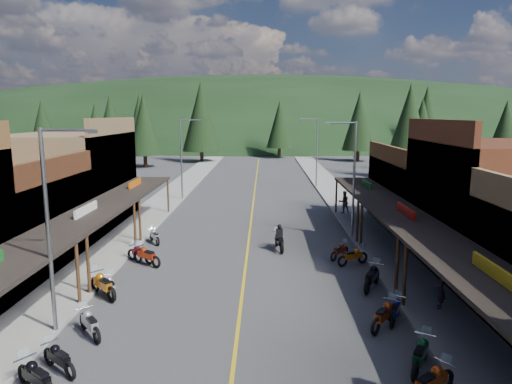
{
  "coord_description": "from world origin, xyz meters",
  "views": [
    {
      "loc": [
        1.02,
        -22.51,
        8.49
      ],
      "look_at": [
        0.46,
        9.38,
        3.0
      ],
      "focal_mm": 32.0,
      "sensor_mm": 36.0,
      "label": 1
    }
  ],
  "objects_px": {
    "shop_east_3": "(434,194)",
    "bike_west_4": "(59,357)",
    "streetlight_1": "(183,155)",
    "bike_west_3": "(36,376)",
    "pine_3": "(280,124)",
    "bike_east_9": "(340,250)",
    "bike_east_6": "(395,309)",
    "bike_west_9": "(140,253)",
    "bike_west_6": "(103,284)",
    "bike_east_5": "(384,314)",
    "pine_7": "(110,120)",
    "bike_west_8": "(147,255)",
    "pine_1": "(140,120)",
    "pine_2": "(201,117)",
    "shop_west_3": "(68,180)",
    "bike_west_10": "(154,235)",
    "pine_0": "(43,125)",
    "bike_west_5": "(90,322)",
    "pine_4": "(359,121)",
    "pine_10": "(144,125)",
    "pine_6": "(505,125)",
    "bike_east_3": "(431,381)",
    "shop_east_2": "(501,207)",
    "streetlight_3": "(316,149)",
    "streetlight_0": "(51,223)",
    "pine_5": "(426,116)",
    "bike_east_4": "(421,353)",
    "streetlight_2": "(352,174)",
    "rider_on_bike": "(279,239)",
    "pine_9": "(421,128)",
    "pine_11": "(409,124)",
    "pine_8": "(96,132)",
    "bike_east_8": "(353,255)",
    "pedestrian_east_a": "(441,290)",
    "pedestrian_east_b": "(344,202)",
    "bike_west_7": "(110,285)"
  },
  "relations": [
    {
      "from": "shop_east_2",
      "to": "pine_11",
      "type": "height_order",
      "value": "pine_11"
    },
    {
      "from": "bike_west_6",
      "to": "bike_east_9",
      "type": "distance_m",
      "value": 13.39
    },
    {
      "from": "pine_4",
      "to": "pine_10",
      "type": "height_order",
      "value": "pine_4"
    },
    {
      "from": "bike_west_4",
      "to": "bike_east_6",
      "type": "bearing_deg",
      "value": -33.37
    },
    {
      "from": "shop_east_3",
      "to": "bike_west_4",
      "type": "relative_size",
      "value": 5.63
    },
    {
      "from": "streetlight_1",
      "to": "pedestrian_east_a",
      "type": "height_order",
      "value": "streetlight_1"
    },
    {
      "from": "bike_west_5",
      "to": "pine_6",
      "type": "bearing_deg",
      "value": 14.33
    },
    {
      "from": "pine_4",
      "to": "pine_7",
      "type": "height_order",
      "value": "same"
    },
    {
      "from": "pine_0",
      "to": "pine_8",
      "type": "height_order",
      "value": "pine_0"
    },
    {
      "from": "shop_east_2",
      "to": "streetlight_1",
      "type": "relative_size",
      "value": 1.36
    },
    {
      "from": "pine_6",
      "to": "bike_east_9",
      "type": "bearing_deg",
      "value": -123.8
    },
    {
      "from": "shop_east_2",
      "to": "shop_west_3",
      "type": "bearing_deg",
      "value": 160.8
    },
    {
      "from": "pine_5",
      "to": "bike_west_9",
      "type": "distance_m",
      "value": 80.4
    },
    {
      "from": "streetlight_1",
      "to": "bike_west_3",
      "type": "bearing_deg",
      "value": -88.07
    },
    {
      "from": "bike_west_6",
      "to": "bike_west_3",
      "type": "bearing_deg",
      "value": -129.89
    },
    {
      "from": "bike_west_4",
      "to": "streetlight_1",
      "type": "bearing_deg",
      "value": 40.7
    },
    {
      "from": "pine_1",
      "to": "pine_2",
      "type": "relative_size",
      "value": 0.89
    },
    {
      "from": "bike_east_6",
      "to": "pedestrian_east_a",
      "type": "height_order",
      "value": "pedestrian_east_a"
    },
    {
      "from": "bike_west_3",
      "to": "bike_west_5",
      "type": "distance_m",
      "value": 3.71
    },
    {
      "from": "bike_east_3",
      "to": "bike_east_5",
      "type": "height_order",
      "value": "bike_east_3"
    },
    {
      "from": "bike_west_6",
      "to": "bike_east_5",
      "type": "relative_size",
      "value": 1.09
    },
    {
      "from": "shop_west_3",
      "to": "streetlight_1",
      "type": "height_order",
      "value": "shop_west_3"
    },
    {
      "from": "pine_4",
      "to": "bike_west_10",
      "type": "relative_size",
      "value": 6.59
    },
    {
      "from": "streetlight_3",
      "to": "pine_6",
      "type": "height_order",
      "value": "pine_6"
    },
    {
      "from": "pine_8",
      "to": "pine_10",
      "type": "relative_size",
      "value": 0.86
    },
    {
      "from": "shop_west_3",
      "to": "bike_west_10",
      "type": "xyz_separation_m",
      "value": [
        7.57,
        -4.71,
        -2.98
      ]
    },
    {
      "from": "pine_3",
      "to": "bike_east_9",
      "type": "distance_m",
      "value": 62.78
    },
    {
      "from": "bike_west_6",
      "to": "bike_east_6",
      "type": "xyz_separation_m",
      "value": [
        12.96,
        -2.28,
        -0.13
      ]
    },
    {
      "from": "shop_east_2",
      "to": "bike_west_5",
      "type": "distance_m",
      "value": 21.2
    },
    {
      "from": "streetlight_0",
      "to": "pine_0",
      "type": "distance_m",
      "value": 75.63
    },
    {
      "from": "pine_9",
      "to": "bike_west_5",
      "type": "distance_m",
      "value": 59.48
    },
    {
      "from": "bike_west_9",
      "to": "streetlight_1",
      "type": "bearing_deg",
      "value": 35.26
    },
    {
      "from": "bike_east_5",
      "to": "rider_on_bike",
      "type": "bearing_deg",
      "value": 148.88
    },
    {
      "from": "pine_4",
      "to": "bike_east_5",
      "type": "distance_m",
      "value": 66.79
    },
    {
      "from": "shop_west_3",
      "to": "bike_east_5",
      "type": "relative_size",
      "value": 5.08
    },
    {
      "from": "bike_east_4",
      "to": "bike_east_5",
      "type": "bearing_deg",
      "value": 127.87
    },
    {
      "from": "pine_4",
      "to": "shop_east_2",
      "type": "bearing_deg",
      "value": -94.14
    },
    {
      "from": "bike_west_8",
      "to": "shop_east_3",
      "type": "bearing_deg",
      "value": -28.4
    },
    {
      "from": "streetlight_3",
      "to": "bike_west_5",
      "type": "bearing_deg",
      "value": -109.19
    },
    {
      "from": "streetlight_3",
      "to": "bike_west_9",
      "type": "bearing_deg",
      "value": -115.6
    },
    {
      "from": "bike_west_10",
      "to": "bike_east_4",
      "type": "distance_m",
      "value": 19.48
    },
    {
      "from": "streetlight_2",
      "to": "pine_6",
      "type": "height_order",
      "value": "pine_6"
    },
    {
      "from": "pine_10",
      "to": "bike_west_7",
      "type": "relative_size",
      "value": 6.24
    },
    {
      "from": "shop_east_3",
      "to": "pine_3",
      "type": "relative_size",
      "value": 0.99
    },
    {
      "from": "pine_0",
      "to": "bike_east_6",
      "type": "xyz_separation_m",
      "value": [
        46.47,
        -66.7,
        -5.94
      ]
    },
    {
      "from": "bike_east_3",
      "to": "bike_east_8",
      "type": "xyz_separation_m",
      "value": [
        0.03,
        12.38,
        -0.05
      ]
    },
    {
      "from": "bike_east_8",
      "to": "pedestrian_east_b",
      "type": "distance_m",
      "value": 13.37
    },
    {
      "from": "bike_west_10",
      "to": "bike_east_3",
      "type": "xyz_separation_m",
      "value": [
        12.25,
        -16.57,
        0.08
      ]
    },
    {
      "from": "bike_east_4",
      "to": "streetlight_0",
      "type": "bearing_deg",
      "value": -160.15
    },
    {
      "from": "pine_7",
      "to": "bike_west_8",
      "type": "relative_size",
      "value": 5.69
    }
  ]
}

